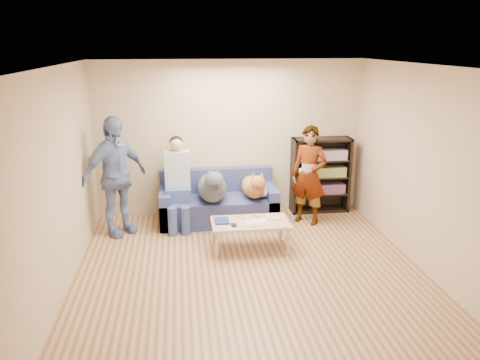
{
  "coord_description": "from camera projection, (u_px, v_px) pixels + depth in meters",
  "views": [
    {
      "loc": [
        -0.84,
        -5.21,
        2.86
      ],
      "look_at": [
        0.0,
        1.2,
        0.95
      ],
      "focal_mm": 35.0,
      "sensor_mm": 36.0,
      "label": 1
    }
  ],
  "objects": [
    {
      "name": "controller_a",
      "position": [
        268.0,
        217.0,
        6.74
      ],
      "size": [
        0.04,
        0.13,
        0.03
      ],
      "primitive_type": "cube",
      "color": "white",
      "rests_on": "coffee_table"
    },
    {
      "name": "wall_right",
      "position": [
        433.0,
        173.0,
        5.78
      ],
      "size": [
        0.0,
        5.0,
        5.0
      ],
      "primitive_type": "plane",
      "rotation": [
        1.57,
        0.0,
        -1.57
      ],
      "color": "tan",
      "rests_on": "ground"
    },
    {
      "name": "person_standing_left",
      "position": [
        115.0,
        176.0,
        7.04
      ],
      "size": [
        1.12,
        1.03,
        1.84
      ],
      "primitive_type": "imported",
      "rotation": [
        0.0,
        0.0,
        0.69
      ],
      "color": "#7D98C9",
      "rests_on": "ground"
    },
    {
      "name": "wall_left",
      "position": [
        54.0,
        188.0,
        5.22
      ],
      "size": [
        0.0,
        5.0,
        5.0
      ],
      "primitive_type": "plane",
      "rotation": [
        1.57,
        0.0,
        1.57
      ],
      "color": "tan",
      "rests_on": "ground"
    },
    {
      "name": "camera_silver",
      "position": [
        241.0,
        217.0,
        6.71
      ],
      "size": [
        0.11,
        0.06,
        0.05
      ],
      "primitive_type": "cube",
      "color": "silver",
      "rests_on": "coffee_table"
    },
    {
      "name": "sofa",
      "position": [
        218.0,
        204.0,
        7.75
      ],
      "size": [
        1.9,
        0.85,
        0.82
      ],
      "color": "#515B93",
      "rests_on": "ground"
    },
    {
      "name": "ground",
      "position": [
        252.0,
        279.0,
        5.87
      ],
      "size": [
        5.0,
        5.0,
        0.0
      ],
      "primitive_type": "plane",
      "color": "brown",
      "rests_on": "ground"
    },
    {
      "name": "coffee_table",
      "position": [
        250.0,
        225.0,
        6.63
      ],
      "size": [
        1.1,
        0.6,
        0.42
      ],
      "color": "tan",
      "rests_on": "ground"
    },
    {
      "name": "wall_front",
      "position": [
        312.0,
        285.0,
        3.12
      ],
      "size": [
        4.5,
        0.0,
        4.5
      ],
      "primitive_type": "plane",
      "rotation": [
        -1.57,
        0.0,
        0.0
      ],
      "color": "tan",
      "rests_on": "ground"
    },
    {
      "name": "controller_b",
      "position": [
        275.0,
        219.0,
        6.68
      ],
      "size": [
        0.09,
        0.06,
        0.03
      ],
      "primitive_type": "cube",
      "color": "silver",
      "rests_on": "coffee_table"
    },
    {
      "name": "pen_black",
      "position": [
        257.0,
        216.0,
        6.8
      ],
      "size": [
        0.13,
        0.08,
        0.01
      ],
      "primitive_type": "cylinder",
      "rotation": [
        0.0,
        1.57,
        -0.52
      ],
      "color": "black",
      "rests_on": "coffee_table"
    },
    {
      "name": "ceiling",
      "position": [
        254.0,
        67.0,
        5.13
      ],
      "size": [
        5.0,
        5.0,
        0.0
      ],
      "primitive_type": "plane",
      "rotation": [
        3.14,
        0.0,
        0.0
      ],
      "color": "white",
      "rests_on": "ground"
    },
    {
      "name": "wall_back",
      "position": [
        230.0,
        138.0,
        7.88
      ],
      "size": [
        4.5,
        0.0,
        4.5
      ],
      "primitive_type": "plane",
      "rotation": [
        1.57,
        0.0,
        0.0
      ],
      "color": "tan",
      "rests_on": "ground"
    },
    {
      "name": "notebook_blue",
      "position": [
        222.0,
        221.0,
        6.61
      ],
      "size": [
        0.2,
        0.26,
        0.03
      ],
      "primitive_type": "cube",
      "color": "navy",
      "rests_on": "coffee_table"
    },
    {
      "name": "wallet",
      "position": [
        234.0,
        225.0,
        6.47
      ],
      "size": [
        0.07,
        0.12,
        0.02
      ],
      "primitive_type": "cube",
      "color": "black",
      "rests_on": "coffee_table"
    },
    {
      "name": "person_seated",
      "position": [
        178.0,
        179.0,
        7.41
      ],
      "size": [
        0.4,
        0.73,
        1.47
      ],
      "color": "#41538F",
      "rests_on": "sofa"
    },
    {
      "name": "papers",
      "position": [
        255.0,
        223.0,
        6.53
      ],
      "size": [
        0.26,
        0.2,
        0.02
      ],
      "primitive_type": "cube",
      "color": "silver",
      "rests_on": "coffee_table"
    },
    {
      "name": "dog_tan",
      "position": [
        254.0,
        186.0,
        7.56
      ],
      "size": [
        0.37,
        1.15,
        0.54
      ],
      "color": "gold",
      "rests_on": "sofa"
    },
    {
      "name": "blanket",
      "position": [
        261.0,
        192.0,
        7.66
      ],
      "size": [
        0.44,
        0.37,
        0.15
      ],
      "primitive_type": "ellipsoid",
      "color": "#AEAEB3",
      "rests_on": "sofa"
    },
    {
      "name": "person_standing_right",
      "position": [
        309.0,
        175.0,
        7.51
      ],
      "size": [
        0.7,
        0.66,
        1.61
      ],
      "primitive_type": "imported",
      "rotation": [
        0.0,
        0.0,
        -0.64
      ],
      "color": "gray",
      "rests_on": "ground"
    },
    {
      "name": "magazine",
      "position": [
        257.0,
        222.0,
        6.55
      ],
      "size": [
        0.22,
        0.17,
        0.01
      ],
      "primitive_type": "cube",
      "color": "beige",
      "rests_on": "coffee_table"
    },
    {
      "name": "bookshelf",
      "position": [
        320.0,
        173.0,
        8.08
      ],
      "size": [
        1.0,
        0.34,
        1.3
      ],
      "color": "black",
      "rests_on": "ground"
    },
    {
      "name": "held_controller",
      "position": [
        300.0,
        170.0,
        7.25
      ],
      "size": [
        0.07,
        0.11,
        0.03
      ],
      "primitive_type": "cube",
      "rotation": [
        0.0,
        0.0,
        -0.29
      ],
      "color": "white",
      "rests_on": "person_standing_right"
    },
    {
      "name": "headphone_cup_a",
      "position": [
        264.0,
        221.0,
        6.62
      ],
      "size": [
        0.07,
        0.07,
        0.02
      ],
      "primitive_type": "cylinder",
      "color": "white",
      "rests_on": "coffee_table"
    },
    {
      "name": "headphone_cup_b",
      "position": [
        263.0,
        219.0,
        6.7
      ],
      "size": [
        0.07,
        0.07,
        0.02
      ],
      "primitive_type": "cylinder",
      "color": "white",
      "rests_on": "coffee_table"
    },
    {
      "name": "dog_gray",
      "position": [
        212.0,
        187.0,
        7.39
      ],
      "size": [
        0.47,
        1.28,
        0.68
      ],
      "color": "#50555B",
      "rests_on": "sofa"
    },
    {
      "name": "pen_orange",
      "position": [
        251.0,
        226.0,
        6.46
      ],
      "size": [
        0.13,
        0.06,
        0.01
      ],
      "primitive_type": "cylinder",
      "rotation": [
        0.0,
        1.57,
        0.35
      ],
      "color": "orange",
      "rests_on": "coffee_table"
    }
  ]
}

